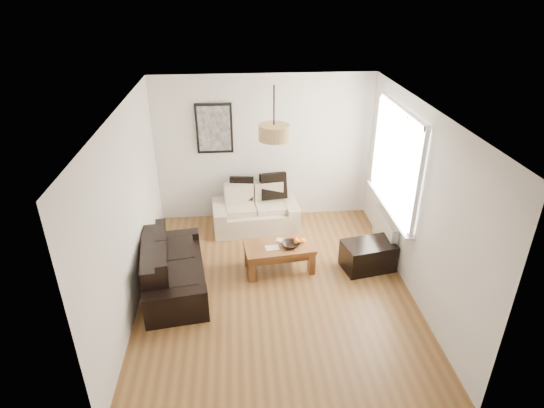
{
  "coord_description": "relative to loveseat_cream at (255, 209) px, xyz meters",
  "views": [
    {
      "loc": [
        -0.48,
        -5.19,
        4.02
      ],
      "look_at": [
        0.0,
        0.6,
        1.05
      ],
      "focal_mm": 29.61,
      "sensor_mm": 36.0,
      "label": 1
    }
  ],
  "objects": [
    {
      "name": "orange_c",
      "position": [
        0.55,
        -1.23,
        0.09
      ],
      "size": [
        0.1,
        0.1,
        0.08
      ],
      "primitive_type": "sphere",
      "rotation": [
        0.0,
        0.0,
        -0.28
      ],
      "color": "#F75D14",
      "rests_on": "fruit_bowl"
    },
    {
      "name": "wall_front",
      "position": [
        0.2,
        -4.03,
        0.93
      ],
      "size": [
        3.8,
        0.04,
        2.6
      ],
      "primitive_type": null,
      "color": "silver",
      "rests_on": "floor"
    },
    {
      "name": "wall_left",
      "position": [
        -1.7,
        -1.78,
        0.93
      ],
      "size": [
        0.04,
        4.5,
        2.6
      ],
      "primitive_type": null,
      "color": "silver",
      "rests_on": "floor"
    },
    {
      "name": "wall_back",
      "position": [
        0.2,
        0.47,
        0.93
      ],
      "size": [
        3.8,
        0.04,
        2.6
      ],
      "primitive_type": null,
      "color": "silver",
      "rests_on": "floor"
    },
    {
      "name": "sofa_leather",
      "position": [
        -1.23,
        -1.65,
        -0.0
      ],
      "size": [
        1.04,
        1.77,
        0.72
      ],
      "primitive_type": null,
      "rotation": [
        0.0,
        0.0,
        1.71
      ],
      "color": "black",
      "rests_on": "floor"
    },
    {
      "name": "orange_a",
      "position": [
        0.56,
        -1.3,
        0.09
      ],
      "size": [
        0.09,
        0.09,
        0.09
      ],
      "primitive_type": "sphere",
      "rotation": [
        0.0,
        0.0,
        0.01
      ],
      "color": "orange",
      "rests_on": "fruit_bowl"
    },
    {
      "name": "cushion_left",
      "position": [
        -0.22,
        0.18,
        0.32
      ],
      "size": [
        0.42,
        0.18,
        0.41
      ],
      "primitive_type": "cube",
      "rotation": [
        0.0,
        0.0,
        -0.13
      ],
      "color": "black",
      "rests_on": "loveseat_cream"
    },
    {
      "name": "poster",
      "position": [
        -0.65,
        0.44,
        1.33
      ],
      "size": [
        0.62,
        0.04,
        0.87
      ],
      "primitive_type": null,
      "color": "black",
      "rests_on": "wall_back"
    },
    {
      "name": "wall_right",
      "position": [
        2.1,
        -1.78,
        0.93
      ],
      "size": [
        0.04,
        4.5,
        2.6
      ],
      "primitive_type": null,
      "color": "silver",
      "rests_on": "floor"
    },
    {
      "name": "orange_b",
      "position": [
        0.66,
        -1.28,
        0.09
      ],
      "size": [
        0.09,
        0.09,
        0.07
      ],
      "primitive_type": "sphere",
      "rotation": [
        0.0,
        0.0,
        -0.24
      ],
      "color": "orange",
      "rests_on": "fruit_bowl"
    },
    {
      "name": "coffee_table",
      "position": [
        0.29,
        -1.31,
        -0.16
      ],
      "size": [
        1.09,
        0.68,
        0.42
      ],
      "primitive_type": null,
      "rotation": [
        0.0,
        0.0,
        0.12
      ],
      "color": "brown",
      "rests_on": "floor"
    },
    {
      "name": "cushion_right",
      "position": [
        0.34,
        0.18,
        0.34
      ],
      "size": [
        0.48,
        0.21,
        0.46
      ],
      "primitive_type": "cube",
      "rotation": [
        0.0,
        0.0,
        0.15
      ],
      "color": "black",
      "rests_on": "loveseat_cream"
    },
    {
      "name": "papers",
      "position": [
        0.19,
        -1.38,
        0.06
      ],
      "size": [
        0.22,
        0.16,
        0.01
      ],
      "primitive_type": "cube",
      "rotation": [
        0.0,
        0.0,
        0.1
      ],
      "color": "beige",
      "rests_on": "coffee_table"
    },
    {
      "name": "loveseat_cream",
      "position": [
        0.0,
        0.0,
        0.0
      ],
      "size": [
        1.53,
        0.92,
        0.73
      ],
      "primitive_type": null,
      "rotation": [
        0.0,
        0.0,
        0.08
      ],
      "color": "beige",
      "rests_on": "floor"
    },
    {
      "name": "radiator",
      "position": [
        2.02,
        -0.98,
        0.01
      ],
      "size": [
        0.1,
        0.9,
        0.52
      ],
      "primitive_type": "cube",
      "color": "white",
      "rests_on": "wall_right"
    },
    {
      "name": "fruit_bowl",
      "position": [
        0.47,
        -1.35,
        0.09
      ],
      "size": [
        0.28,
        0.28,
        0.06
      ],
      "primitive_type": "imported",
      "rotation": [
        0.0,
        0.0,
        0.06
      ],
      "color": "black",
      "rests_on": "coffee_table"
    },
    {
      "name": "ceiling",
      "position": [
        0.2,
        -1.78,
        2.23
      ],
      "size": [
        3.8,
        4.5,
        0.0
      ],
      "primitive_type": null,
      "color": "white",
      "rests_on": "floor"
    },
    {
      "name": "ottoman",
      "position": [
        1.65,
        -1.4,
        -0.15
      ],
      "size": [
        0.84,
        0.63,
        0.43
      ],
      "primitive_type": "cube",
      "rotation": [
        0.0,
        0.0,
        0.2
      ],
      "color": "black",
      "rests_on": "floor"
    },
    {
      "name": "floor",
      "position": [
        0.2,
        -1.78,
        -0.37
      ],
      "size": [
        4.5,
        4.5,
        0.0
      ],
      "primitive_type": "plane",
      "color": "brown",
      "rests_on": "ground"
    },
    {
      "name": "window_bay",
      "position": [
        2.06,
        -0.98,
        1.23
      ],
      "size": [
        0.14,
        1.9,
        1.6
      ],
      "primitive_type": null,
      "color": "white",
      "rests_on": "wall_right"
    },
    {
      "name": "pendant_shade",
      "position": [
        0.2,
        -1.48,
        1.86
      ],
      "size": [
        0.4,
        0.4,
        0.2
      ],
      "primitive_type": "cylinder",
      "color": "tan",
      "rests_on": "ceiling"
    }
  ]
}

